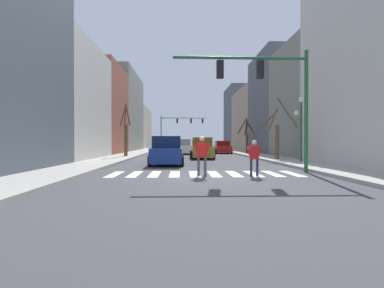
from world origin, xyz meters
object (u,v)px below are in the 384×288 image
traffic_signal_far (179,124)px  pedestrian_on_left_sidewalk (254,155)px  car_parked_right_far (183,147)px  street_tree_right_far (277,132)px  pedestrian_crossing_street (202,153)px  street_lamp_right_corner (301,116)px  car_parked_right_mid (167,152)px  street_tree_left_mid (126,134)px  street_tree_right_near (247,135)px  car_parked_left_mid (202,149)px  traffic_signal_near (267,84)px  car_at_intersection (222,147)px  car_driving_toward_lane (163,146)px

traffic_signal_far → pedestrian_on_left_sidewalk: (3.65, -44.18, -3.87)m
car_parked_right_far → street_tree_right_far: (7.19, -12.23, 1.42)m
pedestrian_crossing_street → car_parked_right_far: bearing=-72.5°
street_lamp_right_corner → car_parked_right_mid: 9.12m
street_tree_left_mid → street_lamp_right_corner: bearing=-31.6°
traffic_signal_far → street_lamp_right_corner: bearing=-77.3°
car_parked_right_mid → pedestrian_crossing_street: (1.79, -6.28, 0.17)m
street_lamp_right_corner → street_tree_right_near: (-0.30, 15.05, -0.98)m
car_parked_left_mid → traffic_signal_near: bearing=-169.3°
car_parked_right_mid → street_tree_right_near: size_ratio=1.05×
traffic_signal_near → car_parked_left_mid: (-2.29, 12.09, -3.39)m
street_lamp_right_corner → car_parked_left_mid: 9.38m
car_parked_right_mid → pedestrian_crossing_street: size_ratio=2.51×
street_tree_left_mid → street_tree_right_far: 13.29m
pedestrian_crossing_street → traffic_signal_near: bearing=-141.9°
street_tree_right_near → street_tree_left_mid: 14.52m
street_tree_left_mid → car_parked_right_far: bearing=55.1°
street_tree_left_mid → car_parked_left_mid: bearing=-10.4°
car_parked_right_far → car_at_intersection: car_parked_right_far is taller
traffic_signal_near → car_at_intersection: (0.98, 22.94, -3.50)m
car_parked_left_mid → pedestrian_crossing_street: bearing=176.1°
car_parked_left_mid → car_driving_toward_lane: bearing=13.3°
traffic_signal_near → pedestrian_on_left_sidewalk: size_ratio=4.19×
pedestrian_on_left_sidewalk → car_parked_right_far: bearing=96.3°
car_parked_right_far → car_driving_toward_lane: 11.48m
car_parked_right_far → street_tree_right_near: street_tree_right_near is taller
car_parked_right_far → car_at_intersection: (4.90, 2.07, -0.07)m
car_parked_right_far → street_lamp_right_corner: bearing=26.5°
car_parked_left_mid → street_tree_left_mid: bearing=79.6°
traffic_signal_near → pedestrian_crossing_street: bearing=-157.5°
car_parked_left_mid → street_tree_right_near: (5.82, 8.32, 1.34)m
car_parked_right_mid → street_tree_right_far: street_tree_right_far is taller
car_at_intersection → car_parked_right_far: bearing=112.9°
car_parked_left_mid → street_tree_right_far: bearing=-121.8°
car_parked_left_mid → street_tree_left_mid: size_ratio=1.01×
car_parked_right_mid → car_at_intersection: (5.97, 17.99, -0.11)m
street_lamp_right_corner → street_tree_left_mid: street_tree_left_mid is taller
car_driving_toward_lane → street_tree_right_near: size_ratio=1.15×
street_lamp_right_corner → car_parked_right_far: size_ratio=1.00×
car_parked_right_far → car_parked_left_mid: 8.93m
car_driving_toward_lane → street_tree_left_mid: (-2.18, -18.58, 1.40)m
traffic_signal_near → pedestrian_crossing_street: (-3.20, -1.33, -3.22)m
traffic_signal_near → street_tree_right_far: traffic_signal_near is taller
street_tree_right_near → car_parked_left_mid: bearing=-124.9°
street_lamp_right_corner → car_parked_left_mid: street_lamp_right_corner is taller
car_parked_left_mid → street_lamp_right_corner: bearing=-137.7°
car_at_intersection → traffic_signal_near: bearing=177.6°
street_tree_right_far → car_driving_toward_lane: bearing=113.8°
car_parked_left_mid → street_tree_left_mid: 7.11m
pedestrian_crossing_street → car_parked_left_mid: bearing=-78.3°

